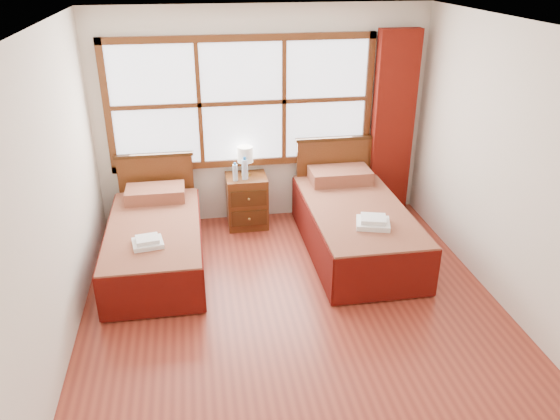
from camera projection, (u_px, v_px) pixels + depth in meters
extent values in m
plane|color=maroon|center=(297.00, 317.00, 5.13)|extent=(4.50, 4.50, 0.00)
plane|color=white|center=(301.00, 28.00, 4.02)|extent=(4.50, 4.50, 0.00)
plane|color=silver|center=(263.00, 118.00, 6.58)|extent=(4.00, 0.00, 4.00)
plane|color=silver|center=(49.00, 206.00, 4.28)|extent=(0.00, 4.50, 4.50)
plane|color=silver|center=(518.00, 176.00, 4.87)|extent=(0.00, 4.50, 4.50)
cube|color=white|center=(242.00, 103.00, 6.43)|extent=(3.00, 0.02, 1.40)
cube|color=#5A2D13|center=(244.00, 162.00, 6.73)|extent=(3.16, 0.06, 0.08)
cube|color=#5A2D13|center=(240.00, 38.00, 6.10)|extent=(3.16, 0.06, 0.08)
cube|color=#5A2D13|center=(107.00, 109.00, 6.19)|extent=(0.08, 0.06, 1.56)
cube|color=#5A2D13|center=(368.00, 98.00, 6.64)|extent=(0.08, 0.06, 1.56)
cube|color=#5A2D13|center=(199.00, 105.00, 6.34)|extent=(0.05, 0.05, 1.40)
cube|color=#5A2D13|center=(284.00, 101.00, 6.49)|extent=(0.05, 0.05, 1.40)
cube|color=#5A2D13|center=(242.00, 103.00, 6.41)|extent=(3.00, 0.05, 0.05)
cube|color=maroon|center=(393.00, 125.00, 6.74)|extent=(0.50, 0.16, 2.30)
cube|color=#391F0C|center=(157.00, 256.00, 5.88)|extent=(0.85, 1.70, 0.28)
cube|color=#5C100D|center=(154.00, 235.00, 5.78)|extent=(0.95, 1.89, 0.23)
cube|color=#560E09|center=(110.00, 250.00, 5.76)|extent=(0.03, 1.89, 0.47)
cube|color=#560E09|center=(201.00, 243.00, 5.90)|extent=(0.03, 1.89, 0.47)
cube|color=#560E09|center=(151.00, 296.00, 5.00)|extent=(0.95, 0.03, 0.47)
cube|color=#5C100D|center=(155.00, 193.00, 6.31)|extent=(0.67, 0.39, 0.15)
cube|color=#5A2D13|center=(158.00, 192.00, 6.65)|extent=(0.89, 0.06, 0.93)
cube|color=#391F0C|center=(154.00, 155.00, 6.45)|extent=(0.93, 0.08, 0.04)
cube|color=#391F0C|center=(355.00, 239.00, 6.20)|extent=(0.93, 1.86, 0.30)
cube|color=#5C100D|center=(356.00, 217.00, 6.08)|extent=(1.04, 2.07, 0.25)
cube|color=#560E09|center=(310.00, 233.00, 6.07)|extent=(0.03, 2.07, 0.52)
cube|color=#560E09|center=(400.00, 226.00, 6.22)|extent=(0.03, 2.07, 0.52)
cube|color=#560E09|center=(386.00, 278.00, 5.23)|extent=(1.04, 0.03, 0.52)
cube|color=#5C100D|center=(340.00, 175.00, 6.66)|extent=(0.73, 0.43, 0.16)
cube|color=#5A2D13|center=(334.00, 178.00, 6.95)|extent=(0.97, 0.06, 1.01)
cube|color=#391F0C|center=(336.00, 139.00, 6.73)|extent=(1.01, 0.08, 0.04)
cube|color=#5A2D13|center=(247.00, 201.00, 6.74)|extent=(0.49, 0.43, 0.65)
cube|color=#391F0C|center=(249.00, 218.00, 6.59)|extent=(0.43, 0.02, 0.19)
cube|color=#391F0C|center=(249.00, 199.00, 6.48)|extent=(0.43, 0.02, 0.19)
sphere|color=#A98239|center=(249.00, 219.00, 6.57)|extent=(0.03, 0.03, 0.03)
sphere|color=#A98239|center=(249.00, 199.00, 6.46)|extent=(0.03, 0.03, 0.03)
cube|color=white|center=(148.00, 243.00, 5.33)|extent=(0.33, 0.30, 0.05)
cube|color=white|center=(147.00, 239.00, 5.31)|extent=(0.25, 0.22, 0.04)
cube|color=white|center=(373.00, 223.00, 5.60)|extent=(0.40, 0.38, 0.05)
cube|color=white|center=(373.00, 219.00, 5.58)|extent=(0.30, 0.28, 0.05)
cylinder|color=gold|center=(246.00, 175.00, 6.62)|extent=(0.12, 0.12, 0.02)
cylinder|color=gold|center=(246.00, 168.00, 6.59)|extent=(0.03, 0.03, 0.16)
cylinder|color=white|center=(245.00, 154.00, 6.51)|extent=(0.19, 0.19, 0.19)
cylinder|color=#C1DEF8|center=(235.00, 173.00, 6.44)|extent=(0.06, 0.06, 0.20)
cylinder|color=blue|center=(235.00, 164.00, 6.39)|extent=(0.03, 0.03, 0.03)
cylinder|color=#C1DEF8|center=(245.00, 169.00, 6.47)|extent=(0.07, 0.07, 0.24)
cylinder|color=blue|center=(245.00, 158.00, 6.41)|extent=(0.04, 0.04, 0.03)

